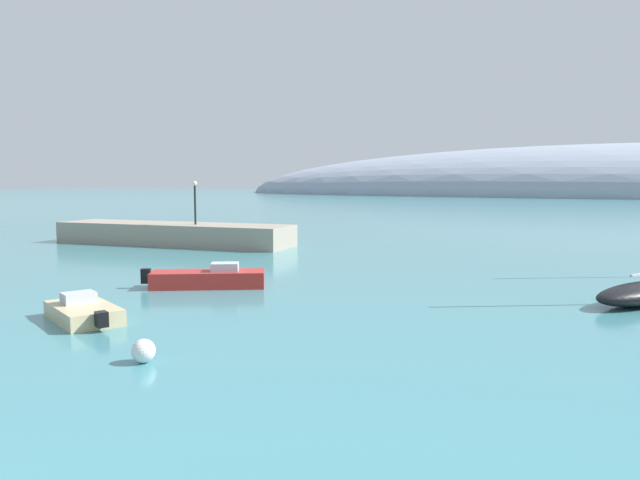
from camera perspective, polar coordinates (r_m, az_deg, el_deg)
The scene contains 6 objects.
breakwater_rocks at distance 49.68m, azimuth -13.84°, elevation 0.58°, with size 19.91×4.47×1.70m, color gray.
distant_ridge at distance 222.54m, azimuth 27.57°, elevation 3.76°, with size 284.26×85.81×34.48m, color #8E99AD.
motorboat_sand_foreground at distance 23.85m, azimuth -21.66°, elevation -6.38°, with size 4.14×3.34×0.99m.
motorboat_red_outer at distance 29.45m, azimuth -10.62°, elevation -3.62°, with size 5.63×4.09×1.19m.
mooring_buoy_white at distance 17.97m, azimuth -16.52°, elevation -10.12°, with size 0.68×0.68×0.68m, color silver.
harbor_lamp_post at distance 47.82m, azimuth -11.86°, elevation 4.04°, with size 0.36×0.36×3.41m.
Camera 1 is at (8.86, -2.71, 5.18)m, focal length 33.50 mm.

